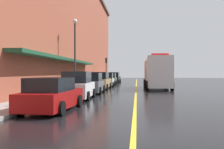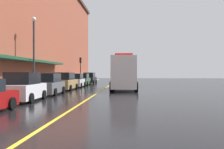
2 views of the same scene
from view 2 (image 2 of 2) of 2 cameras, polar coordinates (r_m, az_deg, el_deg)
The scene contains 15 objects.
ground_plane at distance 33.13m, azimuth -1.23°, elevation -2.86°, with size 112.00×112.00×0.00m, color black.
sidewalk_left at distance 34.24m, azimuth -11.63°, elevation -2.63°, with size 2.40×70.00×0.15m, color gray.
lane_center_stripe at distance 33.13m, azimuth -1.23°, elevation -2.85°, with size 0.16×70.00×0.01m, color gold.
brick_building_left at distance 36.04m, azimuth -21.69°, elevation 11.13°, with size 11.01×64.00×17.21m.
parked_car_1 at distance 17.89m, azimuth -19.06°, elevation -2.82°, with size 2.15×4.17×1.91m.
parked_car_2 at distance 22.55m, azimuth -14.03°, elevation -2.23°, with size 2.19×4.44×1.83m.
parked_car_3 at distance 28.24m, azimuth -10.39°, elevation -1.63°, with size 2.11×4.50×1.91m.
parked_car_4 at distance 33.32m, azimuth -8.05°, elevation -1.42°, with size 2.09×4.37×1.78m.
parked_car_5 at distance 38.70m, azimuth -6.52°, elevation -1.17°, with size 2.07×4.74×1.77m.
parked_car_6 at distance 44.84m, azimuth -5.01°, elevation -0.88°, with size 2.17×4.27×1.92m.
box_truck at distance 28.31m, azimuth 2.72°, elevation 0.24°, with size 2.87×8.96×3.78m.
parking_meter_0 at distance 45.91m, azimuth -6.53°, elevation -0.63°, with size 0.14×0.18×1.33m.
parking_meter_2 at distance 44.06m, azimuth -6.97°, elevation -0.68°, with size 0.14×0.18×1.33m.
street_lamp_left at distance 25.10m, azimuth -17.00°, elevation 6.14°, with size 0.44×0.44×6.94m.
traffic_light_near at distance 43.59m, azimuth -7.01°, elevation 2.07°, with size 0.38×0.36×4.30m.
Camera 2 is at (2.95, -7.95, 1.88)m, focal length 41.10 mm.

